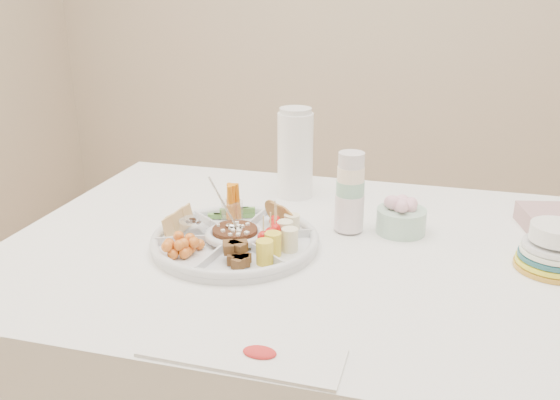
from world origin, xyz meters
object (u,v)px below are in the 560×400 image
(party_tray, at_px, (235,238))
(thermos, at_px, (295,152))
(plate_stack, at_px, (555,248))
(dining_table, at_px, (328,384))

(party_tray, height_order, thermos, thermos)
(thermos, distance_m, plate_stack, 0.71)
(dining_table, distance_m, plate_stack, 0.64)
(dining_table, xyz_separation_m, thermos, (-0.17, 0.32, 0.51))
(thermos, relative_size, plate_stack, 1.66)
(party_tray, relative_size, plate_stack, 2.45)
(plate_stack, bearing_deg, thermos, 154.50)
(dining_table, distance_m, party_tray, 0.46)
(party_tray, height_order, plate_stack, plate_stack)
(dining_table, height_order, party_tray, party_tray)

